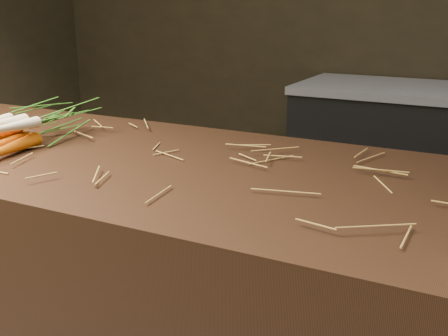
% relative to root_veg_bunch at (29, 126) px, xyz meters
% --- Properties ---
extents(straw_bedding, '(1.40, 0.60, 0.02)m').
position_rel_root_veg_bunch_xyz_m(straw_bedding, '(0.67, 0.02, -0.04)').
color(straw_bedding, olive).
rests_on(straw_bedding, main_counter).
extents(root_veg_bunch, '(0.19, 0.51, 0.09)m').
position_rel_root_veg_bunch_xyz_m(root_veg_bunch, '(0.00, 0.00, 0.00)').
color(root_veg_bunch, '#C64607').
rests_on(root_veg_bunch, main_counter).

